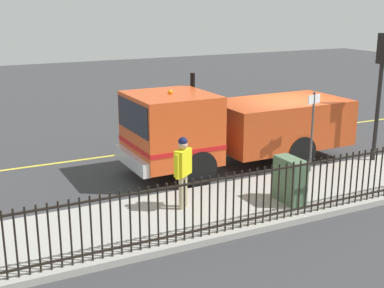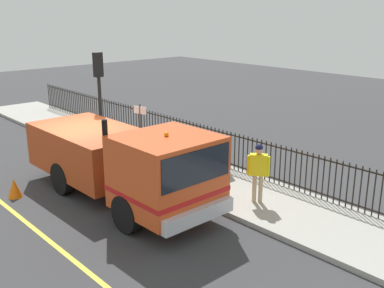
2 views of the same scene
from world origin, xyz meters
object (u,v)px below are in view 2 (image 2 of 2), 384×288
object	(u,v)px
utility_cabinet	(216,158)
street_sign	(141,129)
traffic_light_near	(99,83)
traffic_cone	(14,188)
worker_standing	(258,167)
work_truck	(127,160)

from	to	relation	value
utility_cabinet	street_sign	world-z (taller)	street_sign
traffic_light_near	street_sign	xyz separation A→B (m)	(0.02, -2.39, -1.23)
street_sign	traffic_light_near	bearing A→B (deg)	90.52
traffic_light_near	traffic_cone	distance (m)	4.85
utility_cabinet	traffic_light_near	bearing A→B (deg)	110.39
traffic_light_near	street_sign	bearing A→B (deg)	80.47
worker_standing	traffic_light_near	distance (m)	6.90
traffic_light_near	traffic_cone	size ratio (longest dim) A/B	6.44
traffic_light_near	utility_cabinet	bearing A→B (deg)	100.35
work_truck	worker_standing	distance (m)	3.60
traffic_light_near	worker_standing	bearing A→B (deg)	86.97
traffic_light_near	street_sign	world-z (taller)	traffic_light_near
worker_standing	traffic_cone	bearing A→B (deg)	5.96
traffic_light_near	utility_cabinet	distance (m)	5.02
work_truck	traffic_light_near	bearing A→B (deg)	-112.85
utility_cabinet	street_sign	bearing A→B (deg)	129.72
work_truck	traffic_light_near	size ratio (longest dim) A/B	1.87
work_truck	traffic_cone	bearing A→B (deg)	-49.83
traffic_light_near	traffic_cone	bearing A→B (deg)	11.26
utility_cabinet	street_sign	size ratio (longest dim) A/B	0.48
traffic_cone	street_sign	size ratio (longest dim) A/B	0.26
work_truck	utility_cabinet	world-z (taller)	work_truck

